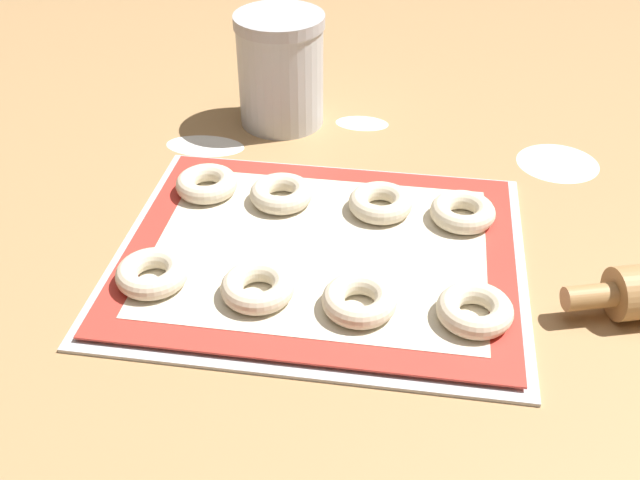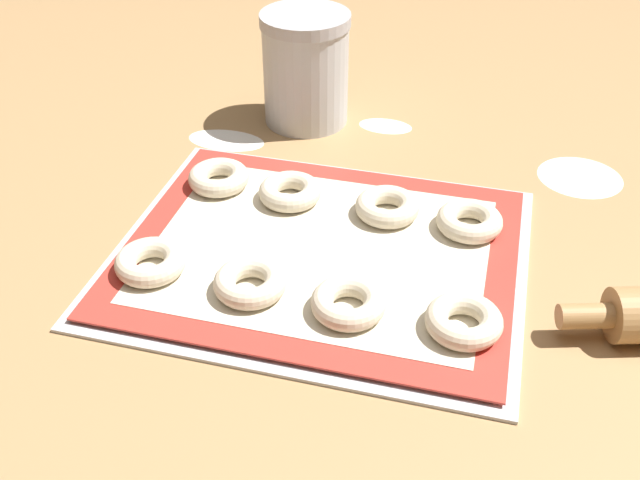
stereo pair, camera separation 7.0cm
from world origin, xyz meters
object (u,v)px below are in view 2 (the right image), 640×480
Objects in this scene: baking_tray at (320,253)px; bagel_back_mid_right at (387,207)px; bagel_front_mid_right at (348,303)px; bagel_front_far_right at (464,321)px; bagel_back_far_right at (469,221)px; bagel_back_mid_left at (290,191)px; bagel_front_mid_left at (250,282)px; bagel_back_far_left at (219,178)px; flour_canister at (306,69)px; bagel_front_far_left at (150,262)px.

bagel_back_mid_right is (0.06, 0.08, 0.02)m from baking_tray.
bagel_front_mid_right is (0.05, -0.09, 0.02)m from baking_tray.
bagel_front_far_right is 0.17m from bagel_back_far_right.
bagel_front_far_right is 0.28m from bagel_back_mid_left.
bagel_front_mid_right is 1.00× the size of bagel_front_far_right.
bagel_back_mid_right is at bearing 121.69° from bagel_front_far_right.
bagel_front_mid_left is 1.00× the size of bagel_back_far_left.
bagel_front_mid_right is 0.17m from bagel_back_mid_right.
bagel_front_mid_right is 0.28m from bagel_back_far_left.
bagel_front_far_right is at bearing -56.12° from flour_canister.
bagel_front_mid_left and bagel_back_far_right have the same top height.
bagel_front_far_right reaches higher than baking_tray.
flour_canister reaches higher than bagel_back_far_left.
flour_canister reaches higher than bagel_front_far_right.
bagel_front_far_left and bagel_back_mid_left have the same top height.
bagel_front_far_left is 0.35m from bagel_back_far_right.
bagel_front_far_left is (-0.16, -0.08, 0.02)m from baking_tray.
flour_canister is at bearing 76.70° from bagel_back_far_left.
baking_tray is 0.11m from bagel_front_mid_right.
bagel_front_mid_left is 1.00× the size of bagel_back_mid_right.
bagel_back_mid_left reaches higher than baking_tray.
bagel_back_far_left is at bearing 119.76° from bagel_front_mid_left.
flour_canister is at bearing 81.26° from bagel_front_far_left.
bagel_back_far_right is (0.31, -0.01, 0.00)m from bagel_back_far_left.
bagel_front_far_right is at bearing -58.31° from bagel_back_mid_right.
bagel_front_mid_left is 1.00× the size of bagel_front_mid_right.
bagel_front_far_left is at bearing 178.80° from bagel_front_far_right.
flour_canister is (-0.25, 0.23, 0.06)m from bagel_back_far_right.
bagel_front_mid_right is 1.00× the size of bagel_back_far_right.
bagel_front_far_right is at bearing -1.20° from bagel_front_far_left.
bagel_front_mid_left is 0.48× the size of flour_canister.
bagel_back_far_left is 1.00× the size of bagel_back_far_right.
bagel_front_far_left is at bearing -92.97° from bagel_back_far_left.
bagel_front_far_right is 1.00× the size of bagel_back_mid_left.
bagel_front_far_right is at bearing 1.33° from bagel_front_mid_right.
bagel_back_far_right is 0.35m from flour_canister.
baking_tray is 0.17m from bagel_back_far_right.
bagel_front_mid_left is at bearing -2.52° from bagel_front_far_left.
bagel_front_far_left and bagel_back_far_left have the same top height.
bagel_back_far_left is (-0.21, 0.18, 0.00)m from bagel_front_mid_right.
bagel_back_far_left is (0.01, 0.17, 0.00)m from bagel_front_far_left.
baking_tray is 0.19m from bagel_front_far_right.
flour_canister reaches higher than bagel_front_far_left.
flour_canister is at bearing 111.18° from bagel_front_mid_right.
flour_canister is (0.05, 0.22, 0.06)m from bagel_back_far_left.
bagel_back_far_right reaches higher than baking_tray.
bagel_back_mid_right is (0.12, -0.00, 0.00)m from bagel_back_mid_left.
bagel_front_far_right is (0.16, -0.09, 0.02)m from baking_tray.
bagel_front_far_right is 1.00× the size of bagel_back_far_right.
bagel_back_mid_left is at bearing 125.10° from baking_tray.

